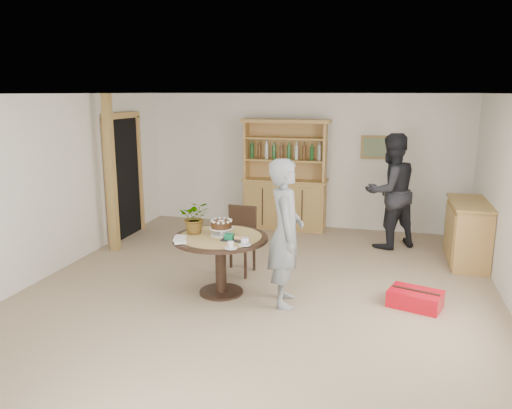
% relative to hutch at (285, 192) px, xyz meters
% --- Properties ---
extents(ground, '(7.00, 7.00, 0.00)m').
position_rel_hutch_xyz_m(ground, '(0.30, -3.24, -0.69)').
color(ground, tan).
rests_on(ground, ground).
extents(room_shell, '(6.04, 7.04, 2.52)m').
position_rel_hutch_xyz_m(room_shell, '(0.30, -3.23, 1.05)').
color(room_shell, white).
rests_on(room_shell, ground).
extents(doorway, '(0.13, 1.10, 2.18)m').
position_rel_hutch_xyz_m(doorway, '(-2.63, -1.24, 0.42)').
color(doorway, black).
rests_on(doorway, ground).
extents(pine_post, '(0.12, 0.12, 2.50)m').
position_rel_hutch_xyz_m(pine_post, '(-2.40, -2.04, 0.56)').
color(pine_post, '#B08D4A').
rests_on(pine_post, ground).
extents(hutch, '(1.62, 0.54, 2.04)m').
position_rel_hutch_xyz_m(hutch, '(0.00, 0.00, 0.00)').
color(hutch, tan).
rests_on(hutch, ground).
extents(sideboard, '(0.54, 1.26, 0.94)m').
position_rel_hutch_xyz_m(sideboard, '(3.04, -1.24, -0.22)').
color(sideboard, tan).
rests_on(sideboard, ground).
extents(dining_table, '(1.20, 1.20, 0.76)m').
position_rel_hutch_xyz_m(dining_table, '(-0.16, -3.30, -0.08)').
color(dining_table, black).
rests_on(dining_table, ground).
extents(dining_chair, '(0.45, 0.45, 0.95)m').
position_rel_hutch_xyz_m(dining_chair, '(-0.15, -2.47, -0.15)').
color(dining_chair, black).
rests_on(dining_chair, ground).
extents(birthday_cake, '(0.30, 0.30, 0.20)m').
position_rel_hutch_xyz_m(birthday_cake, '(-0.16, -3.25, 0.19)').
color(birthday_cake, white).
rests_on(birthday_cake, dining_table).
extents(flower_vase, '(0.47, 0.44, 0.42)m').
position_rel_hutch_xyz_m(flower_vase, '(-0.51, -3.25, 0.28)').
color(flower_vase, '#3F7233').
rests_on(flower_vase, dining_table).
extents(gift_tray, '(0.30, 0.20, 0.08)m').
position_rel_hutch_xyz_m(gift_tray, '(0.05, -3.43, 0.10)').
color(gift_tray, black).
rests_on(gift_tray, dining_table).
extents(coffee_cup_a, '(0.15, 0.15, 0.09)m').
position_rel_hutch_xyz_m(coffee_cup_a, '(0.24, -3.58, 0.11)').
color(coffee_cup_a, white).
rests_on(coffee_cup_a, dining_table).
extents(coffee_cup_b, '(0.15, 0.15, 0.08)m').
position_rel_hutch_xyz_m(coffee_cup_b, '(0.12, -3.75, 0.11)').
color(coffee_cup_b, white).
rests_on(coffee_cup_b, dining_table).
extents(napkins, '(0.24, 0.33, 0.03)m').
position_rel_hutch_xyz_m(napkins, '(-0.57, -3.61, 0.09)').
color(napkins, white).
rests_on(napkins, dining_table).
extents(teen_boy, '(0.55, 0.72, 1.78)m').
position_rel_hutch_xyz_m(teen_boy, '(0.69, -3.40, 0.20)').
color(teen_boy, gray).
rests_on(teen_boy, ground).
extents(adult_person, '(1.16, 1.12, 1.88)m').
position_rel_hutch_xyz_m(adult_person, '(1.89, -0.73, 0.25)').
color(adult_person, black).
rests_on(adult_person, ground).
extents(red_suitcase, '(0.69, 0.56, 0.21)m').
position_rel_hutch_xyz_m(red_suitcase, '(2.23, -3.11, -0.59)').
color(red_suitcase, red).
rests_on(red_suitcase, ground).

